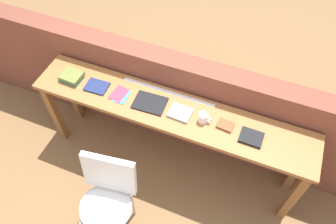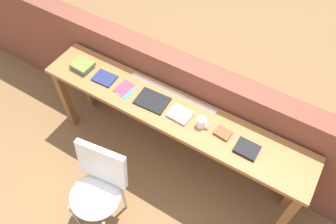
% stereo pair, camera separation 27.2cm
% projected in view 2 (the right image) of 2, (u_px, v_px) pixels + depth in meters
% --- Properties ---
extents(ground_plane, '(40.00, 40.00, 0.00)m').
position_uv_depth(ground_plane, '(155.00, 182.00, 3.32)').
color(ground_plane, brown).
extents(brick_wall_back, '(6.00, 0.20, 1.13)m').
position_uv_depth(brick_wall_back, '(189.00, 106.00, 3.20)').
color(brick_wall_back, brown).
rests_on(brick_wall_back, ground).
extents(sideboard, '(2.50, 0.44, 0.88)m').
position_uv_depth(sideboard, '(171.00, 119.00, 2.88)').
color(sideboard, '#996033').
rests_on(sideboard, ground).
extents(chair_white_moulded, '(0.50, 0.51, 0.89)m').
position_uv_depth(chair_white_moulded, '(98.00, 186.00, 2.73)').
color(chair_white_moulded, white).
rests_on(chair_white_moulded, ground).
extents(book_stack_leftmost, '(0.20, 0.17, 0.06)m').
position_uv_depth(book_stack_leftmost, '(82.00, 66.00, 3.04)').
color(book_stack_leftmost, '#19757A').
rests_on(book_stack_leftmost, sideboard).
extents(magazine_cycling, '(0.21, 0.16, 0.02)m').
position_uv_depth(magazine_cycling, '(105.00, 78.00, 2.97)').
color(magazine_cycling, navy).
rests_on(magazine_cycling, sideboard).
extents(pamphlet_pile_colourful, '(0.16, 0.19, 0.01)m').
position_uv_depth(pamphlet_pile_colourful, '(125.00, 90.00, 2.90)').
color(pamphlet_pile_colourful, yellow).
rests_on(pamphlet_pile_colourful, sideboard).
extents(book_open_centre, '(0.28, 0.22, 0.02)m').
position_uv_depth(book_open_centre, '(152.00, 101.00, 2.81)').
color(book_open_centre, black).
rests_on(book_open_centre, sideboard).
extents(book_grey_hardcover, '(0.19, 0.16, 0.03)m').
position_uv_depth(book_grey_hardcover, '(180.00, 114.00, 2.72)').
color(book_grey_hardcover, '#9E9EA3').
rests_on(book_grey_hardcover, sideboard).
extents(mug, '(0.11, 0.08, 0.09)m').
position_uv_depth(mug, '(202.00, 123.00, 2.63)').
color(mug, white).
rests_on(mug, sideboard).
extents(leather_journal_brown, '(0.14, 0.11, 0.02)m').
position_uv_depth(leather_journal_brown, '(223.00, 133.00, 2.61)').
color(leather_journal_brown, brown).
rests_on(leather_journal_brown, sideboard).
extents(book_repair_rightmost, '(0.18, 0.15, 0.03)m').
position_uv_depth(book_repair_rightmost, '(247.00, 149.00, 2.52)').
color(book_repair_rightmost, black).
rests_on(book_repair_rightmost, sideboard).
extents(ruler_metal_back_edge, '(0.86, 0.03, 0.00)m').
position_uv_depth(ruler_metal_back_edge, '(173.00, 92.00, 2.88)').
color(ruler_metal_back_edge, silver).
rests_on(ruler_metal_back_edge, sideboard).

